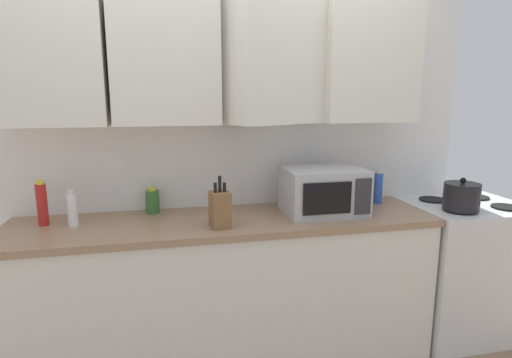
{
  "coord_description": "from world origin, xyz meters",
  "views": [
    {
      "loc": [
        -0.34,
        -2.69,
        1.62
      ],
      "look_at": [
        0.2,
        -0.25,
        1.12
      ],
      "focal_mm": 29.71,
      "sensor_mm": 36.0,
      "label": 1
    }
  ],
  "objects_px": {
    "microwave": "(323,191)",
    "bottle_red_sauce": "(42,204)",
    "bottle_green_oil": "(152,201)",
    "kettle": "(462,196)",
    "knife_block": "(220,209)",
    "bottle_white_jar": "(72,209)",
    "bottle_blue_cleaner": "(378,187)",
    "stove_range": "(462,267)",
    "bottle_spice_jar": "(361,188)"
  },
  "relations": [
    {
      "from": "bottle_red_sauce",
      "to": "bottle_green_oil",
      "type": "height_order",
      "value": "bottle_red_sauce"
    },
    {
      "from": "bottle_blue_cleaner",
      "to": "bottle_white_jar",
      "type": "distance_m",
      "value": 1.9
    },
    {
      "from": "bottle_blue_cleaner",
      "to": "bottle_spice_jar",
      "type": "height_order",
      "value": "bottle_blue_cleaner"
    },
    {
      "from": "bottle_blue_cleaner",
      "to": "bottle_spice_jar",
      "type": "xyz_separation_m",
      "value": [
        -0.1,
        0.05,
        -0.01
      ]
    },
    {
      "from": "bottle_blue_cleaner",
      "to": "bottle_white_jar",
      "type": "bearing_deg",
      "value": -176.8
    },
    {
      "from": "stove_range",
      "to": "bottle_green_oil",
      "type": "distance_m",
      "value": 2.13
    },
    {
      "from": "bottle_blue_cleaner",
      "to": "bottle_green_oil",
      "type": "bearing_deg",
      "value": 176.96
    },
    {
      "from": "kettle",
      "to": "bottle_spice_jar",
      "type": "relative_size",
      "value": 1.07
    },
    {
      "from": "bottle_green_oil",
      "to": "microwave",
      "type": "bearing_deg",
      "value": -12.72
    },
    {
      "from": "bottle_red_sauce",
      "to": "bottle_green_oil",
      "type": "distance_m",
      "value": 0.61
    },
    {
      "from": "stove_range",
      "to": "microwave",
      "type": "bearing_deg",
      "value": 179.63
    },
    {
      "from": "stove_range",
      "to": "knife_block",
      "type": "distance_m",
      "value": 1.78
    },
    {
      "from": "kettle",
      "to": "bottle_red_sauce",
      "type": "relative_size",
      "value": 0.84
    },
    {
      "from": "bottle_green_oil",
      "to": "bottle_spice_jar",
      "type": "distance_m",
      "value": 1.37
    },
    {
      "from": "kettle",
      "to": "knife_block",
      "type": "relative_size",
      "value": 0.75
    },
    {
      "from": "microwave",
      "to": "bottle_red_sauce",
      "type": "xyz_separation_m",
      "value": [
        -1.62,
        0.11,
        -0.02
      ]
    },
    {
      "from": "bottle_blue_cleaner",
      "to": "bottle_spice_jar",
      "type": "distance_m",
      "value": 0.11
    },
    {
      "from": "microwave",
      "to": "bottle_green_oil",
      "type": "relative_size",
      "value": 3.0
    },
    {
      "from": "bottle_red_sauce",
      "to": "bottle_blue_cleaner",
      "type": "distance_m",
      "value": 2.07
    },
    {
      "from": "bottle_green_oil",
      "to": "kettle",
      "type": "bearing_deg",
      "value": -11.35
    },
    {
      "from": "kettle",
      "to": "bottle_red_sauce",
      "type": "bearing_deg",
      "value": 174.15
    },
    {
      "from": "knife_block",
      "to": "bottle_red_sauce",
      "type": "xyz_separation_m",
      "value": [
        -0.96,
        0.25,
        0.02
      ]
    },
    {
      "from": "kettle",
      "to": "bottle_blue_cleaner",
      "type": "relative_size",
      "value": 0.93
    },
    {
      "from": "stove_range",
      "to": "bottle_white_jar",
      "type": "relative_size",
      "value": 4.38
    },
    {
      "from": "kettle",
      "to": "bottle_blue_cleaner",
      "type": "height_order",
      "value": "bottle_blue_cleaner"
    },
    {
      "from": "microwave",
      "to": "knife_block",
      "type": "relative_size",
      "value": 1.66
    },
    {
      "from": "bottle_red_sauce",
      "to": "bottle_green_oil",
      "type": "relative_size",
      "value": 1.61
    },
    {
      "from": "knife_block",
      "to": "bottle_white_jar",
      "type": "xyz_separation_m",
      "value": [
        -0.79,
        0.19,
        -0.01
      ]
    },
    {
      "from": "bottle_red_sauce",
      "to": "stove_range",
      "type": "bearing_deg",
      "value": -2.46
    },
    {
      "from": "microwave",
      "to": "bottle_white_jar",
      "type": "distance_m",
      "value": 1.45
    },
    {
      "from": "bottle_green_oil",
      "to": "bottle_spice_jar",
      "type": "bearing_deg",
      "value": -1.24
    },
    {
      "from": "kettle",
      "to": "bottle_white_jar",
      "type": "distance_m",
      "value": 2.32
    },
    {
      "from": "bottle_spice_jar",
      "to": "bottle_white_jar",
      "type": "bearing_deg",
      "value": -175.09
    },
    {
      "from": "bottle_blue_cleaner",
      "to": "bottle_green_oil",
      "type": "xyz_separation_m",
      "value": [
        -1.47,
        0.08,
        -0.03
      ]
    },
    {
      "from": "stove_range",
      "to": "knife_block",
      "type": "height_order",
      "value": "knife_block"
    },
    {
      "from": "bottle_white_jar",
      "to": "bottle_green_oil",
      "type": "height_order",
      "value": "bottle_white_jar"
    },
    {
      "from": "stove_range",
      "to": "bottle_blue_cleaner",
      "type": "height_order",
      "value": "bottle_blue_cleaner"
    },
    {
      "from": "knife_block",
      "to": "bottle_green_oil",
      "type": "height_order",
      "value": "knife_block"
    },
    {
      "from": "bottle_white_jar",
      "to": "bottle_green_oil",
      "type": "bearing_deg",
      "value": 23.43
    },
    {
      "from": "microwave",
      "to": "bottle_blue_cleaner",
      "type": "height_order",
      "value": "microwave"
    },
    {
      "from": "bottle_red_sauce",
      "to": "bottle_spice_jar",
      "type": "xyz_separation_m",
      "value": [
        1.97,
        0.09,
        -0.03
      ]
    },
    {
      "from": "stove_range",
      "to": "bottle_white_jar",
      "type": "bearing_deg",
      "value": 178.76
    },
    {
      "from": "knife_block",
      "to": "bottle_white_jar",
      "type": "height_order",
      "value": "knife_block"
    },
    {
      "from": "bottle_blue_cleaner",
      "to": "bottle_green_oil",
      "type": "distance_m",
      "value": 1.48
    },
    {
      "from": "knife_block",
      "to": "bottle_spice_jar",
      "type": "xyz_separation_m",
      "value": [
        1.01,
        0.34,
        -0.01
      ]
    },
    {
      "from": "bottle_blue_cleaner",
      "to": "knife_block",
      "type": "bearing_deg",
      "value": -165.11
    },
    {
      "from": "bottle_spice_jar",
      "to": "bottle_red_sauce",
      "type": "bearing_deg",
      "value": -177.25
    },
    {
      "from": "stove_range",
      "to": "kettle",
      "type": "height_order",
      "value": "kettle"
    },
    {
      "from": "bottle_blue_cleaner",
      "to": "bottle_green_oil",
      "type": "relative_size",
      "value": 1.45
    },
    {
      "from": "bottle_spice_jar",
      "to": "microwave",
      "type": "bearing_deg",
      "value": -149.92
    }
  ]
}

